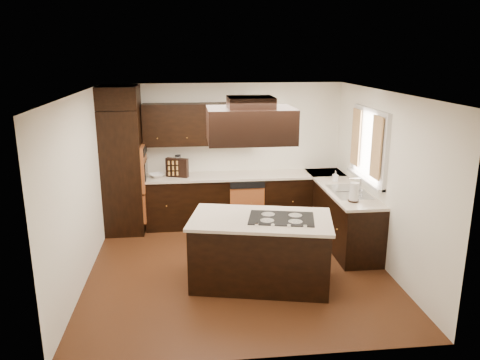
# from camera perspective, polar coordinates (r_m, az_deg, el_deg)

# --- Properties ---
(floor) EXTENTS (4.20, 4.20, 0.02)m
(floor) POSITION_cam_1_polar(r_m,az_deg,el_deg) (6.90, -0.28, -10.68)
(floor) COLOR #5B3017
(floor) RESTS_ON ground
(ceiling) EXTENTS (4.20, 4.20, 0.02)m
(ceiling) POSITION_cam_1_polar(r_m,az_deg,el_deg) (6.23, -0.31, 10.66)
(ceiling) COLOR white
(ceiling) RESTS_ON ground
(wall_back) EXTENTS (4.20, 0.02, 2.50)m
(wall_back) POSITION_cam_1_polar(r_m,az_deg,el_deg) (8.49, -1.81, 3.30)
(wall_back) COLOR white
(wall_back) RESTS_ON ground
(wall_front) EXTENTS (4.20, 0.02, 2.50)m
(wall_front) POSITION_cam_1_polar(r_m,az_deg,el_deg) (4.48, 2.61, -7.93)
(wall_front) COLOR white
(wall_front) RESTS_ON ground
(wall_left) EXTENTS (0.02, 4.20, 2.50)m
(wall_left) POSITION_cam_1_polar(r_m,az_deg,el_deg) (6.58, -18.89, -1.09)
(wall_left) COLOR white
(wall_left) RESTS_ON ground
(wall_right) EXTENTS (0.02, 4.20, 2.50)m
(wall_right) POSITION_cam_1_polar(r_m,az_deg,el_deg) (6.99, 17.18, -0.02)
(wall_right) COLOR white
(wall_right) RESTS_ON ground
(oven_column) EXTENTS (0.65, 0.75, 2.12)m
(oven_column) POSITION_cam_1_polar(r_m,az_deg,el_deg) (8.19, -14.03, 1.04)
(oven_column) COLOR black
(oven_column) RESTS_ON floor
(wall_oven_face) EXTENTS (0.05, 0.62, 0.78)m
(wall_oven_face) POSITION_cam_1_polar(r_m,az_deg,el_deg) (8.14, -11.62, 1.52)
(wall_oven_face) COLOR #AF592A
(wall_oven_face) RESTS_ON oven_column
(base_cabinets_back) EXTENTS (2.93, 0.60, 0.88)m
(base_cabinets_back) POSITION_cam_1_polar(r_m,az_deg,el_deg) (8.40, -1.35, -2.54)
(base_cabinets_back) COLOR black
(base_cabinets_back) RESTS_ON floor
(base_cabinets_right) EXTENTS (0.60, 2.40, 0.88)m
(base_cabinets_right) POSITION_cam_1_polar(r_m,az_deg,el_deg) (7.92, 12.11, -4.03)
(base_cabinets_right) COLOR black
(base_cabinets_right) RESTS_ON floor
(countertop_back) EXTENTS (2.93, 0.63, 0.04)m
(countertop_back) POSITION_cam_1_polar(r_m,az_deg,el_deg) (8.26, -1.36, 0.47)
(countertop_back) COLOR beige
(countertop_back) RESTS_ON base_cabinets_back
(countertop_right) EXTENTS (0.63, 2.40, 0.04)m
(countertop_right) POSITION_cam_1_polar(r_m,az_deg,el_deg) (7.77, 12.19, -0.83)
(countertop_right) COLOR beige
(countertop_right) RESTS_ON base_cabinets_right
(upper_cabinets) EXTENTS (2.00, 0.34, 0.72)m
(upper_cabinets) POSITION_cam_1_polar(r_m,az_deg,el_deg) (8.19, -4.76, 6.80)
(upper_cabinets) COLOR black
(upper_cabinets) RESTS_ON wall_back
(dishwasher_front) EXTENTS (0.60, 0.05, 0.72)m
(dishwasher_front) POSITION_cam_1_polar(r_m,az_deg,el_deg) (8.17, 0.89, -3.39)
(dishwasher_front) COLOR #AF592A
(dishwasher_front) RESTS_ON floor
(window_frame) EXTENTS (0.06, 1.32, 1.12)m
(window_frame) POSITION_cam_1_polar(r_m,az_deg,el_deg) (7.38, 15.47, 4.09)
(window_frame) COLOR silver
(window_frame) RESTS_ON wall_right
(window_pane) EXTENTS (0.00, 1.20, 1.00)m
(window_pane) POSITION_cam_1_polar(r_m,az_deg,el_deg) (7.39, 15.67, 4.09)
(window_pane) COLOR white
(window_pane) RESTS_ON wall_right
(curtain_left) EXTENTS (0.02, 0.34, 0.90)m
(curtain_left) POSITION_cam_1_polar(r_m,az_deg,el_deg) (6.97, 16.29, 3.81)
(curtain_left) COLOR beige
(curtain_left) RESTS_ON wall_right
(curtain_right) EXTENTS (0.02, 0.34, 0.90)m
(curtain_right) POSITION_cam_1_polar(r_m,az_deg,el_deg) (7.73, 13.95, 5.07)
(curtain_right) COLOR beige
(curtain_right) RESTS_ON wall_right
(sink_rim) EXTENTS (0.52, 0.84, 0.01)m
(sink_rim) POSITION_cam_1_polar(r_m,az_deg,el_deg) (7.45, 13.15, -1.39)
(sink_rim) COLOR silver
(sink_rim) RESTS_ON countertop_right
(island) EXTENTS (1.95, 1.34, 0.88)m
(island) POSITION_cam_1_polar(r_m,az_deg,el_deg) (6.32, 2.50, -8.73)
(island) COLOR black
(island) RESTS_ON floor
(island_top) EXTENTS (2.02, 1.41, 0.04)m
(island_top) POSITION_cam_1_polar(r_m,az_deg,el_deg) (6.15, 2.55, -4.82)
(island_top) COLOR beige
(island_top) RESTS_ON island
(cooktop) EXTENTS (0.94, 0.73, 0.01)m
(cooktop) POSITION_cam_1_polar(r_m,az_deg,el_deg) (6.13, 5.07, -4.67)
(cooktop) COLOR black
(cooktop) RESTS_ON island_top
(range_hood) EXTENTS (1.05, 0.72, 0.42)m
(range_hood) POSITION_cam_1_polar(r_m,az_deg,el_deg) (5.74, 1.29, 6.73)
(range_hood) COLOR black
(range_hood) RESTS_ON ceiling
(hood_duct) EXTENTS (0.55, 0.50, 0.13)m
(hood_duct) POSITION_cam_1_polar(r_m,az_deg,el_deg) (5.70, 1.30, 9.47)
(hood_duct) COLOR black
(hood_duct) RESTS_ON ceiling
(blender_base) EXTENTS (0.15, 0.15, 0.10)m
(blender_base) POSITION_cam_1_polar(r_m,az_deg,el_deg) (8.23, -7.51, 0.79)
(blender_base) COLOR silver
(blender_base) RESTS_ON countertop_back
(blender_pitcher) EXTENTS (0.13, 0.13, 0.26)m
(blender_pitcher) POSITION_cam_1_polar(r_m,az_deg,el_deg) (8.19, -7.56, 2.01)
(blender_pitcher) COLOR silver
(blender_pitcher) RESTS_ON blender_base
(spice_rack) EXTENTS (0.40, 0.25, 0.33)m
(spice_rack) POSITION_cam_1_polar(r_m,az_deg,el_deg) (8.17, -7.67, 1.51)
(spice_rack) COLOR black
(spice_rack) RESTS_ON countertop_back
(mixing_bowl) EXTENTS (0.33, 0.33, 0.06)m
(mixing_bowl) POSITION_cam_1_polar(r_m,az_deg,el_deg) (8.24, -10.10, 0.56)
(mixing_bowl) COLOR silver
(mixing_bowl) RESTS_ON countertop_back
(soap_bottle) EXTENTS (0.08, 0.08, 0.18)m
(soap_bottle) POSITION_cam_1_polar(r_m,az_deg,el_deg) (7.99, 11.55, 0.44)
(soap_bottle) COLOR silver
(soap_bottle) RESTS_ON countertop_right
(paper_towel) EXTENTS (0.17, 0.17, 0.28)m
(paper_towel) POSITION_cam_1_polar(r_m,az_deg,el_deg) (6.95, 13.72, -1.46)
(paper_towel) COLOR silver
(paper_towel) RESTS_ON countertop_right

